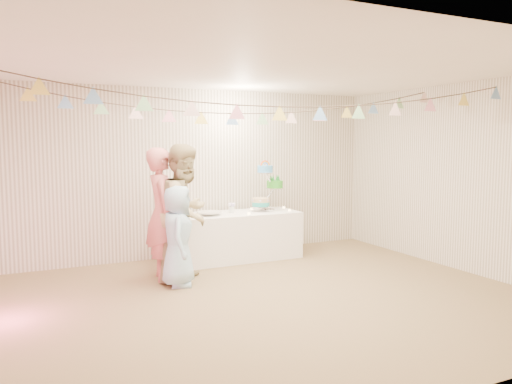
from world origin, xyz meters
name	(u,v)px	position (x,y,z in m)	size (l,w,h in m)	color
floor	(270,299)	(0.00, 0.00, 0.00)	(6.00, 6.00, 0.00)	brown
ceiling	(271,67)	(0.00, 0.00, 2.60)	(6.00, 6.00, 0.00)	white
back_wall	(198,173)	(0.00, 2.50, 1.30)	(6.00, 6.00, 0.00)	silver
front_wall	(442,216)	(0.00, -2.50, 1.30)	(6.00, 6.00, 0.00)	silver
right_wall	(464,178)	(3.00, 0.00, 1.30)	(5.00, 5.00, 0.00)	silver
table	(237,236)	(0.44, 1.98, 0.36)	(1.90, 0.76, 0.71)	white
cake_stand	(268,185)	(0.99, 2.03, 1.12)	(0.66, 0.39, 0.73)	silver
cake_bottom	(261,203)	(0.84, 1.97, 0.84)	(0.31, 0.31, 0.15)	teal
cake_middle	(275,185)	(1.17, 2.12, 1.11)	(0.27, 0.27, 0.22)	green
cake_top_tier	(265,169)	(0.93, 2.00, 1.38)	(0.25, 0.25, 0.19)	#4598DB
platter	(209,212)	(-0.03, 1.93, 0.76)	(0.37, 0.37, 0.02)	white
posy	(232,205)	(0.37, 2.03, 0.83)	(0.14, 0.14, 0.16)	white
person_adult_a	(162,214)	(-0.88, 1.38, 0.86)	(0.63, 0.41, 1.72)	#CD6C6B
person_adult_b	(186,213)	(-0.61, 1.20, 0.88)	(0.86, 0.67, 1.76)	tan
person_child	(178,236)	(-0.79, 0.98, 0.63)	(0.61, 0.40, 1.26)	#A2CAE6
bunting_back	(232,98)	(0.00, 1.10, 2.35)	(5.60, 1.10, 0.40)	pink
bunting_front	(280,92)	(0.00, -0.20, 2.32)	(5.60, 0.90, 0.36)	#72A5E5
tealight_0	(189,217)	(-0.36, 1.83, 0.73)	(0.04, 0.04, 0.03)	#FFD88C
tealight_1	(211,212)	(0.09, 2.16, 0.73)	(0.04, 0.04, 0.03)	#FFD88C
tealight_2	(249,213)	(0.54, 1.76, 0.73)	(0.04, 0.04, 0.03)	#FFD88C
tealight_3	(251,209)	(0.79, 2.20, 0.73)	(0.04, 0.04, 0.03)	#FFD88C
tealight_4	(290,210)	(1.26, 1.80, 0.73)	(0.04, 0.04, 0.03)	#FFD88C
tealight_5	(284,207)	(1.34, 2.13, 0.73)	(0.04, 0.04, 0.03)	#FFD88C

